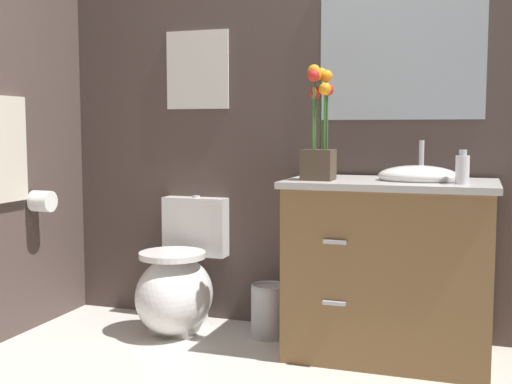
# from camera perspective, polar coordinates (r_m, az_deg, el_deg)

# --- Properties ---
(wall_back) EXTENTS (4.68, 0.05, 2.50)m
(wall_back) POSITION_cam_1_polar(r_m,az_deg,el_deg) (3.37, 10.30, 8.77)
(wall_back) COLOR #4C3D38
(wall_back) RESTS_ON ground_plane
(toilet) EXTENTS (0.38, 0.59, 0.69)m
(toilet) POSITION_cam_1_polar(r_m,az_deg,el_deg) (3.46, -6.80, -8.08)
(toilet) COLOR white
(toilet) RESTS_ON ground_plane
(vanity_cabinet) EXTENTS (0.94, 0.56, 1.00)m
(vanity_cabinet) POSITION_cam_1_polar(r_m,az_deg,el_deg) (3.09, 11.62, -6.38)
(vanity_cabinet) COLOR brown
(vanity_cabinet) RESTS_ON ground_plane
(flower_vase) EXTENTS (0.14, 0.14, 0.52)m
(flower_vase) POSITION_cam_1_polar(r_m,az_deg,el_deg) (2.98, 5.52, 4.93)
(flower_vase) COLOR #4C3D2D
(flower_vase) RESTS_ON vanity_cabinet
(soap_bottle) EXTENTS (0.06, 0.06, 0.15)m
(soap_bottle) POSITION_cam_1_polar(r_m,az_deg,el_deg) (2.89, 17.60, 1.94)
(soap_bottle) COLOR white
(soap_bottle) RESTS_ON vanity_cabinet
(trash_bin) EXTENTS (0.18, 0.18, 0.27)m
(trash_bin) POSITION_cam_1_polar(r_m,az_deg,el_deg) (3.36, 1.13, -10.31)
(trash_bin) COLOR #B7B7BC
(trash_bin) RESTS_ON ground_plane
(wall_poster) EXTENTS (0.36, 0.01, 0.42)m
(wall_poster) POSITION_cam_1_polar(r_m,az_deg,el_deg) (3.62, -5.15, 10.58)
(wall_poster) COLOR silver
(wall_mirror) EXTENTS (0.80, 0.01, 0.70)m
(wall_mirror) POSITION_cam_1_polar(r_m,az_deg,el_deg) (3.34, 12.57, 12.21)
(wall_mirror) COLOR #B2BCC6
(hanging_towel) EXTENTS (0.03, 0.28, 0.52)m
(hanging_towel) POSITION_cam_1_polar(r_m,az_deg,el_deg) (3.42, -21.06, 3.51)
(hanging_towel) COLOR beige
(toilet_paper_roll) EXTENTS (0.11, 0.11, 0.11)m
(toilet_paper_roll) POSITION_cam_1_polar(r_m,az_deg,el_deg) (3.57, -18.17, -0.77)
(toilet_paper_roll) COLOR white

